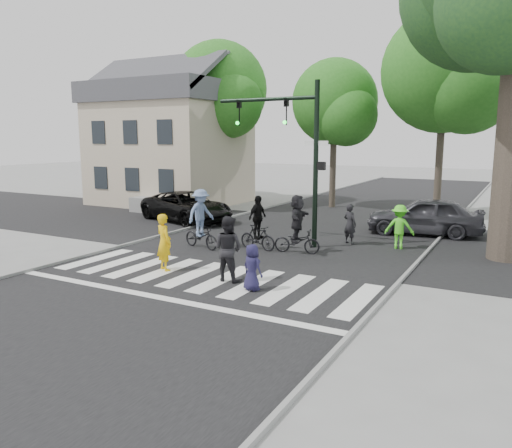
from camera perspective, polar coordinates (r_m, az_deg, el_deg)
The scene contains 22 objects.
ground at distance 13.88m, azimuth -7.84°, elevation -6.99°, with size 120.00×120.00×0.00m, color gray.
road_stem at distance 18.00m, azimuth 1.66°, elevation -2.98°, with size 10.00×70.00×0.01m, color black.
road_cross at distance 20.66m, azimuth 5.45°, elevation -1.35°, with size 70.00×10.00×0.01m, color black.
curb_left at distance 20.73m, azimuth -10.87°, elevation -1.32°, with size 0.10×70.00×0.10m, color gray.
curb_right at distance 16.39m, azimuth 17.64°, elevation -4.57°, with size 0.10×70.00×0.10m, color gray.
crosswalk at distance 14.39m, azimuth -6.27°, elevation -6.31°, with size 10.00×3.85×0.01m.
traffic_signal at distance 18.48m, azimuth 4.43°, elevation 9.51°, with size 4.45×0.29×6.00m.
bg_tree_0 at distance 34.43m, azimuth -10.73°, elevation 13.24°, with size 5.46×5.20×8.97m.
bg_tree_1 at distance 31.10m, azimuth -3.96°, elevation 14.71°, with size 6.09×5.80×9.80m.
bg_tree_2 at distance 29.00m, azimuth 9.30°, elevation 13.23°, with size 5.04×4.80×8.40m.
bg_tree_3 at distance 26.34m, azimuth 21.34°, elevation 15.61°, with size 6.30×6.00×10.20m.
house at distance 31.39m, azimuth -9.75°, elevation 9.33°, with size 8.40×8.10×8.82m.
pedestrian_woman at distance 15.35m, azimuth -10.46°, elevation -2.07°, with size 0.64×0.42×1.75m, color yellow.
pedestrian_child at distance 13.17m, azimuth -0.45°, elevation -4.99°, with size 0.61×0.40×1.25m, color #1E1B3F.
pedestrian_adult at distance 14.01m, azimuth -3.25°, elevation -2.82°, with size 0.90×0.70×1.86m, color black.
cyclist_left at distance 18.23m, azimuth -6.29°, elevation 0.12°, with size 1.80×1.24×2.17m.
cyclist_mid at distance 17.88m, azimuth 0.18°, elevation -0.43°, with size 1.56×0.96×1.97m.
cyclist_right at distance 17.40m, azimuth 4.73°, elevation -0.38°, with size 1.69×1.57×2.06m.
car_suv at distance 24.33m, azimuth -7.94°, elevation 1.99°, with size 2.37×5.15×1.43m, color black.
car_grey at distance 21.87m, azimuth 18.73°, elevation 0.88°, with size 1.87×4.65×1.58m, color #36353B.
bystander_hivis at distance 18.80m, azimuth 16.08°, elevation -0.33°, with size 1.04×0.60×1.61m, color #50E626.
bystander_dark at distance 19.25m, azimuth 10.67°, elevation 0.01°, with size 0.56×0.37×1.54m, color black.
Camera 1 is at (7.97, -10.64, 3.99)m, focal length 35.00 mm.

